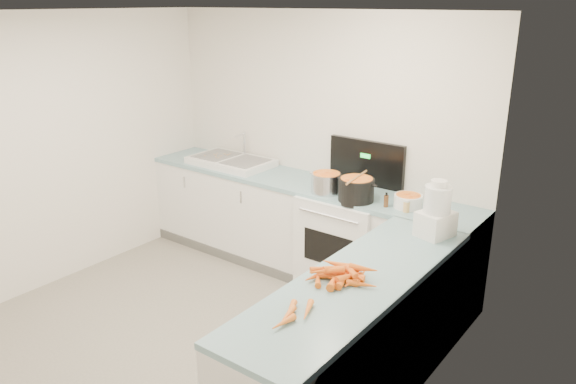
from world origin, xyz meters
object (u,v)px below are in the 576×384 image
Objects in this scene: stove at (348,240)px; sink at (231,161)px; steel_pot at (326,184)px; food_processor at (436,212)px; mixing_bowl at (408,201)px; black_pot at (356,191)px; spice_jar at (406,207)px; extract_bottle at (386,201)px.

stove is 1.58× the size of sink.
steel_pot is (1.29, -0.15, 0.04)m from sink.
sink is 1.30m from steel_pot.
mixing_bowl is at bearing 134.38° from food_processor.
sink is 2.81× the size of black_pot.
food_processor reaches higher than spice_jar.
food_processor is (1.01, -0.47, 0.65)m from stove.
extract_bottle is at bearing 3.14° from black_pot.
sink reaches higher than mixing_bowl.
food_processor is (0.42, -0.43, 0.13)m from mixing_bowl.
steel_pot is 1.22m from food_processor.
spice_jar is (0.04, -0.11, -0.01)m from mixing_bowl.
black_pot is 0.28m from extract_bottle.
food_processor is at bearing -11.14° from sink.
black_pot is at bearing -6.11° from sink.
black_pot is (1.61, -0.17, 0.05)m from sink.
stove is 0.79m from mixing_bowl.
mixing_bowl is (2.04, -0.06, 0.02)m from sink.
mixing_bowl is at bearing 14.78° from black_pot.
mixing_bowl is (0.75, 0.09, -0.03)m from steel_pot.
mixing_bowl reaches higher than extract_bottle.
black_pot reaches higher than steel_pot.
mixing_bowl is (0.43, 0.11, -0.03)m from black_pot.
sink is (-1.45, 0.02, 0.50)m from stove.
sink is at bearing 175.44° from spice_jar.
stove reaches higher than steel_pot.
mixing_bowl is (0.59, -0.04, 0.52)m from stove.
mixing_bowl is at bearing -1.64° from sink.
black_pot is at bearing 159.81° from food_processor.
spice_jar is at bearing 0.82° from black_pot.
extract_bottle is (0.44, -0.14, 0.52)m from stove.
mixing_bowl is 2.36× the size of extract_bottle.
steel_pot is 0.64× the size of food_processor.
stove reaches higher than black_pot.
mixing_bowl is at bearing 109.17° from spice_jar.
food_processor is at bearing -20.19° from black_pot.
steel_pot is at bearing -6.63° from sink.
food_processor is (2.46, -0.48, 0.14)m from sink.
black_pot is 0.91m from food_processor.
mixing_bowl is at bearing -4.14° from stove.
sink is 1.62m from black_pot.
steel_pot is (-0.16, -0.13, 0.55)m from stove.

